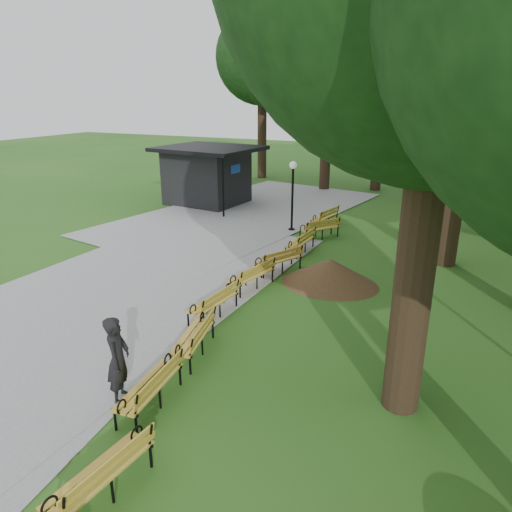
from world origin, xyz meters
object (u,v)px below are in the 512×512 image
at_px(kiosk, 207,175).
at_px(bench_8, 319,228).
at_px(lamp_post, 293,181).
at_px(bench_4, 213,302).
at_px(bench_5, 251,275).
at_px(bench_1, 100,473).
at_px(dirt_mound, 330,271).
at_px(person, 118,360).
at_px(bench_3, 193,337).
at_px(bench_9, 324,217).
at_px(bench_6, 278,260).
at_px(bench_2, 149,386).
at_px(bench_7, 300,242).

relative_size(kiosk, bench_8, 2.60).
distance_m(lamp_post, bench_8, 2.35).
distance_m(bench_4, bench_5, 2.21).
bearing_deg(bench_1, lamp_post, -164.34).
bearing_deg(bench_8, dirt_mound, 56.69).
relative_size(person, bench_5, 0.95).
bearing_deg(bench_1, person, -140.86).
xyz_separation_m(bench_3, bench_9, (-0.59, 12.05, 0.00)).
height_order(bench_4, bench_6, same).
relative_size(kiosk, bench_1, 2.60).
height_order(bench_2, bench_8, same).
relative_size(bench_6, bench_8, 1.00).
height_order(bench_4, bench_7, same).
relative_size(lamp_post, bench_3, 1.61).
xyz_separation_m(kiosk, bench_2, (8.13, -15.89, -1.11)).
relative_size(bench_1, bench_9, 1.00).
xyz_separation_m(bench_3, bench_8, (-0.21, 10.13, 0.00)).
height_order(bench_3, bench_4, same).
xyz_separation_m(bench_2, bench_4, (-0.82, 3.88, 0.00)).
height_order(dirt_mound, bench_4, bench_4).
bearing_deg(bench_5, person, 13.14).
relative_size(bench_4, bench_6, 1.00).
relative_size(lamp_post, bench_2, 1.61).
xyz_separation_m(kiosk, bench_3, (7.85, -13.88, -1.11)).
distance_m(dirt_mound, bench_1, 9.61).
xyz_separation_m(bench_4, bench_8, (0.34, 8.26, 0.00)).
distance_m(person, bench_2, 0.80).
bearing_deg(bench_1, bench_9, -168.89).
relative_size(lamp_post, bench_1, 1.61).
bearing_deg(dirt_mound, lamp_post, 122.38).
height_order(bench_2, bench_3, same).
bearing_deg(person, bench_3, -34.14).
height_order(person, bench_4, person).
relative_size(person, bench_7, 0.95).
bearing_deg(bench_6, bench_3, 29.10).
height_order(person, bench_7, person).
xyz_separation_m(dirt_mound, bench_4, (-2.19, -3.61, 0.02)).
height_order(person, bench_5, person).
height_order(person, lamp_post, lamp_post).
height_order(kiosk, bench_4, kiosk).
bearing_deg(bench_5, bench_9, -166.73).
bearing_deg(bench_7, bench_5, 0.17).
bearing_deg(lamp_post, bench_8, -21.24).
relative_size(dirt_mound, bench_9, 1.38).
bearing_deg(bench_2, bench_1, 12.59).
bearing_deg(bench_3, lamp_post, 176.15).
xyz_separation_m(dirt_mound, bench_1, (-0.67, -9.58, 0.02)).
bearing_deg(bench_7, lamp_post, -150.41).
xyz_separation_m(kiosk, bench_4, (7.30, -12.01, -1.11)).
height_order(bench_6, bench_7, same).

